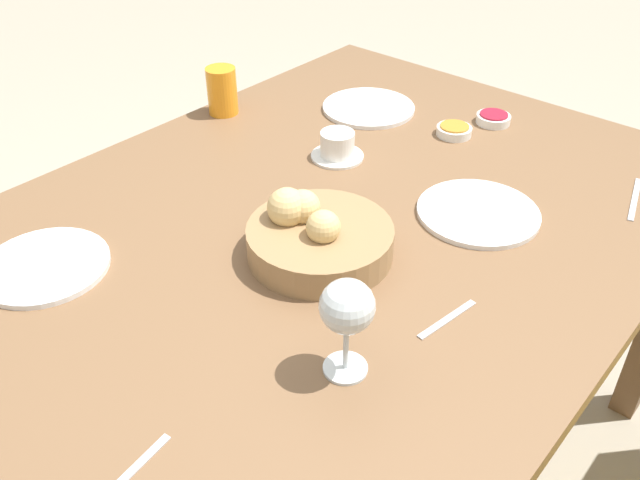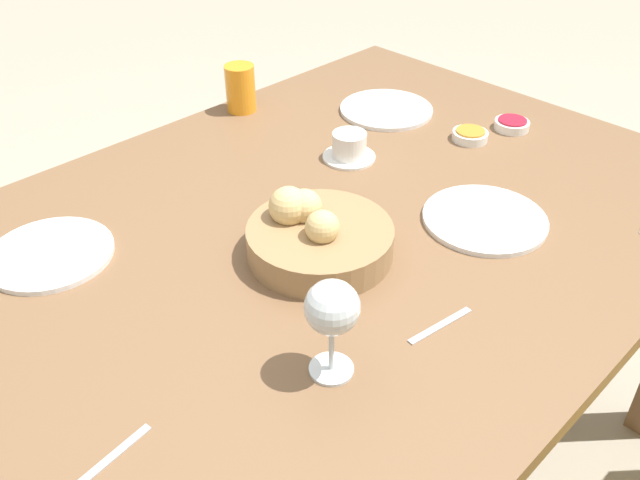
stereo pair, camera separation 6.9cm
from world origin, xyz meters
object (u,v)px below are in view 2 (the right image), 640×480
object	(u,v)px
plate_far_center	(485,219)
knife_silver	(96,470)
bread_basket	(317,236)
jam_bowl_berry	(512,124)
coffee_cup	(349,147)
wine_glass	(332,311)
jam_bowl_honey	(469,135)
juice_glass	(240,88)
plate_near_right	(50,254)
spoon_coffee	(440,325)
plate_near_left	(386,110)

from	to	relation	value
plate_far_center	knife_silver	xyz separation A→B (m)	(0.79, -0.03, -0.00)
bread_basket	jam_bowl_berry	xyz separation A→B (m)	(-0.65, -0.02, -0.02)
coffee_cup	jam_bowl_berry	world-z (taller)	coffee_cup
wine_glass	jam_bowl_honey	size ratio (longest dim) A/B	1.97
bread_basket	plate_far_center	bearing A→B (deg)	152.20
bread_basket	juice_glass	size ratio (longest dim) A/B	2.26
plate_far_center	jam_bowl_honey	bearing A→B (deg)	-139.95
knife_silver	plate_near_right	bearing A→B (deg)	-110.87
wine_glass	spoon_coffee	distance (m)	0.22
coffee_cup	spoon_coffee	bearing A→B (deg)	57.91
bread_basket	jam_bowl_berry	world-z (taller)	bread_basket
plate_near_right	spoon_coffee	size ratio (longest dim) A/B	1.72
plate_near_right	jam_bowl_berry	bearing A→B (deg)	163.10
wine_glass	coffee_cup	bearing A→B (deg)	-139.39
wine_glass	jam_bowl_berry	world-z (taller)	wine_glass
knife_silver	juice_glass	bearing A→B (deg)	-139.67
juice_glass	wine_glass	distance (m)	0.88
plate_near_left	jam_bowl_berry	size ratio (longest dim) A/B	2.82
plate_near_left	jam_bowl_berry	distance (m)	0.30
plate_near_right	plate_far_center	size ratio (longest dim) A/B	0.94
plate_near_right	juice_glass	bearing A→B (deg)	-160.15
jam_bowl_berry	juice_glass	bearing A→B (deg)	-54.34
plate_near_left	coffee_cup	bearing A→B (deg)	21.97
plate_near_left	jam_bowl_honey	size ratio (longest dim) A/B	2.82
jam_bowl_berry	bread_basket	bearing A→B (deg)	1.69
bread_basket	plate_far_center	size ratio (longest dim) A/B	1.10
plate_near_left	plate_near_right	distance (m)	0.85
wine_glass	knife_silver	bearing A→B (deg)	-15.25
juice_glass	knife_silver	distance (m)	1.03
juice_glass	wine_glass	world-z (taller)	wine_glass
plate_far_center	jam_bowl_berry	bearing A→B (deg)	-154.88
plate_near_right	wine_glass	distance (m)	0.56
bread_basket	jam_bowl_honey	size ratio (longest dim) A/B	3.18
jam_bowl_berry	jam_bowl_honey	bearing A→B (deg)	-19.73
plate_far_center	juice_glass	size ratio (longest dim) A/B	2.06
jam_bowl_berry	knife_silver	distance (m)	1.16
bread_basket	plate_near_left	distance (m)	0.59
juice_glass	wine_glass	bearing A→B (deg)	58.46
coffee_cup	plate_near_right	bearing A→B (deg)	-11.71
jam_bowl_honey	knife_silver	xyz separation A→B (m)	(1.04, 0.18, -0.01)
bread_basket	jam_bowl_berry	distance (m)	0.65
plate_near_right	plate_far_center	xyz separation A→B (m)	(-0.62, 0.47, 0.00)
jam_bowl_berry	spoon_coffee	bearing A→B (deg)	23.52
plate_near_right	plate_near_left	bearing A→B (deg)	177.73
coffee_cup	juice_glass	bearing A→B (deg)	-88.87
wine_glass	jam_bowl_honey	xyz separation A→B (m)	(-0.72, -0.27, -0.10)
plate_near_right	wine_glass	bearing A→B (deg)	106.02
plate_near_left	knife_silver	xyz separation A→B (m)	(1.02, 0.41, -0.00)
wine_glass	jam_bowl_honey	world-z (taller)	wine_glass
jam_bowl_honey	spoon_coffee	bearing A→B (deg)	31.04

